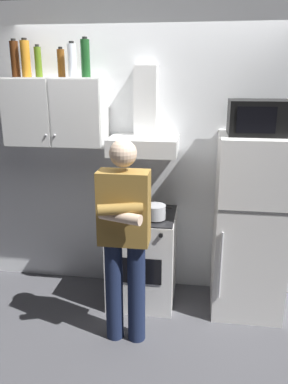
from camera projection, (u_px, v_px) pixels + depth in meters
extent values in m
plane|color=#4C4C51|center=(144.00, 313.00, 3.53)|extent=(7.00, 7.00, 0.00)
cube|color=white|center=(153.00, 154.00, 3.70)|extent=(4.80, 0.10, 2.70)
cube|color=silver|center=(56.00, 112.00, 3.49)|extent=(0.90, 0.34, 0.60)
cube|color=silver|center=(24.00, 114.00, 3.35)|extent=(0.43, 0.01, 0.58)
cube|color=silver|center=(75.00, 114.00, 3.29)|extent=(0.43, 0.01, 0.58)
sphere|color=#B2B2B7|center=(46.00, 135.00, 3.37)|extent=(0.02, 0.02, 0.02)
sphere|color=#B2B2B7|center=(55.00, 135.00, 3.36)|extent=(0.02, 0.02, 0.02)
cube|color=white|center=(143.00, 258.00, 3.64)|extent=(0.60, 0.60, 0.85)
cube|color=black|center=(142.00, 215.00, 3.52)|extent=(0.59, 0.59, 0.01)
cube|color=black|center=(137.00, 271.00, 3.35)|extent=(0.42, 0.01, 0.24)
cylinder|color=black|center=(126.00, 217.00, 3.42)|extent=(0.16, 0.16, 0.01)
cylinder|color=black|center=(155.00, 219.00, 3.38)|extent=(0.16, 0.16, 0.01)
cylinder|color=black|center=(131.00, 208.00, 3.64)|extent=(0.16, 0.16, 0.01)
cylinder|color=black|center=(158.00, 210.00, 3.61)|extent=(0.16, 0.16, 0.01)
cylinder|color=black|center=(114.00, 233.00, 3.27)|extent=(0.04, 0.02, 0.04)
cylinder|color=black|center=(129.00, 233.00, 3.25)|extent=(0.04, 0.02, 0.04)
cylinder|color=black|center=(145.00, 234.00, 3.23)|extent=(0.04, 0.02, 0.04)
cylinder|color=black|center=(161.00, 235.00, 3.21)|extent=(0.04, 0.02, 0.04)
cube|color=white|center=(144.00, 146.00, 3.41)|extent=(0.60, 0.44, 0.15)
cube|color=white|center=(146.00, 101.00, 3.43)|extent=(0.20, 0.16, 0.60)
cube|color=white|center=(249.00, 226.00, 3.40)|extent=(0.60, 0.60, 1.60)
cube|color=#4C4C4C|center=(256.00, 212.00, 3.05)|extent=(0.59, 0.01, 0.01)
cylinder|color=silver|center=(221.00, 266.00, 3.21)|extent=(0.02, 0.02, 0.60)
cube|color=black|center=(258.00, 117.00, 3.15)|extent=(0.48, 0.36, 0.28)
cube|color=black|center=(256.00, 120.00, 2.98)|extent=(0.30, 0.01, 0.20)
cylinder|color=#192342|center=(114.00, 291.00, 3.10)|extent=(0.14, 0.14, 0.85)
cylinder|color=#192342|center=(136.00, 292.00, 3.07)|extent=(0.14, 0.14, 0.85)
cube|color=olive|center=(124.00, 208.00, 2.88)|extent=(0.38, 0.20, 0.56)
cylinder|color=olive|center=(120.00, 209.00, 2.73)|extent=(0.33, 0.17, 0.08)
cylinder|color=beige|center=(120.00, 217.00, 2.75)|extent=(0.33, 0.17, 0.08)
sphere|color=beige|center=(123.00, 153.00, 2.76)|extent=(0.20, 0.20, 0.20)
cylinder|color=#B7BABF|center=(155.00, 212.00, 3.36)|extent=(0.18, 0.18, 0.12)
cylinder|color=black|center=(142.00, 207.00, 3.37)|extent=(0.05, 0.01, 0.01)
cylinder|color=black|center=(169.00, 208.00, 3.33)|extent=(0.05, 0.01, 0.01)
cylinder|color=#B7721E|center=(26.00, 59.00, 3.36)|extent=(0.08, 0.08, 0.30)
cylinder|color=black|center=(24.00, 39.00, 3.31)|extent=(0.04, 0.04, 0.02)
cylinder|color=brown|center=(61.00, 63.00, 3.39)|extent=(0.06, 0.06, 0.23)
cylinder|color=black|center=(60.00, 48.00, 3.35)|extent=(0.04, 0.04, 0.02)
cylinder|color=#19471E|center=(85.00, 59.00, 3.30)|extent=(0.08, 0.08, 0.31)
cylinder|color=black|center=(85.00, 38.00, 3.25)|extent=(0.04, 0.04, 0.02)
cylinder|color=silver|center=(72.00, 61.00, 3.30)|extent=(0.08, 0.08, 0.27)
cylinder|color=black|center=(71.00, 42.00, 3.26)|extent=(0.04, 0.04, 0.02)
cylinder|color=#4C6B19|center=(38.00, 62.00, 3.37)|extent=(0.06, 0.06, 0.25)
cylinder|color=black|center=(37.00, 46.00, 3.33)|extent=(0.03, 0.03, 0.02)
cylinder|color=#47230F|center=(15.00, 59.00, 3.40)|extent=(0.07, 0.07, 0.30)
cylinder|color=black|center=(13.00, 40.00, 3.35)|extent=(0.04, 0.04, 0.02)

